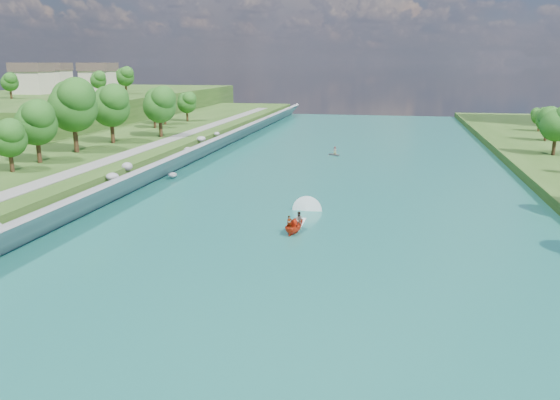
# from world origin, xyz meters

# --- Properties ---
(ground) EXTENTS (260.00, 260.00, 0.00)m
(ground) POSITION_xyz_m (0.00, 0.00, 0.00)
(ground) COLOR #2D5119
(ground) RESTS_ON ground
(river_water) EXTENTS (55.00, 240.00, 0.10)m
(river_water) POSITION_xyz_m (0.00, 20.00, 0.05)
(river_water) COLOR #1B675C
(river_water) RESTS_ON ground
(ridge_west) EXTENTS (60.00, 120.00, 9.00)m
(ridge_west) POSITION_xyz_m (-82.50, 95.00, 4.50)
(ridge_west) COLOR #2D5119
(ridge_west) RESTS_ON ground
(riprap_bank) EXTENTS (4.44, 236.00, 4.37)m
(riprap_bank) POSITION_xyz_m (-25.87, 19.29, 1.83)
(riprap_bank) COLOR slate
(riprap_bank) RESTS_ON ground
(riverside_path) EXTENTS (3.00, 200.00, 0.10)m
(riverside_path) POSITION_xyz_m (-32.50, 20.00, 3.55)
(riverside_path) COLOR gray
(riverside_path) RESTS_ON berm_west
(ridge_houses) EXTENTS (29.50, 29.50, 8.40)m
(ridge_houses) POSITION_xyz_m (-88.67, 100.00, 13.31)
(ridge_houses) COLOR beige
(ridge_houses) RESTS_ON ridge_west
(trees_ridge) EXTENTS (21.61, 42.65, 8.62)m
(trees_ridge) POSITION_xyz_m (-71.39, 89.73, 12.93)
(trees_ridge) COLOR #1E5516
(trees_ridge) RESTS_ON ridge_west
(motorboat) EXTENTS (3.60, 18.70, 2.15)m
(motorboat) POSITION_xyz_m (-1.58, 7.28, 0.71)
(motorboat) COLOR red
(motorboat) RESTS_ON river_water
(raft) EXTENTS (3.25, 3.16, 1.72)m
(raft) POSITION_xyz_m (-2.69, 54.98, 0.48)
(raft) COLOR gray
(raft) RESTS_ON river_water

